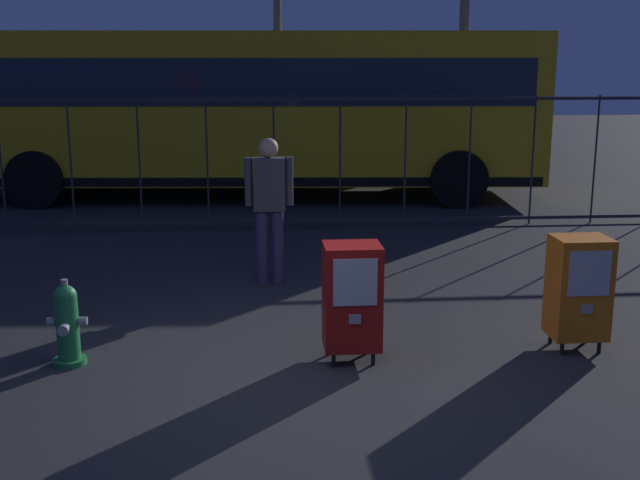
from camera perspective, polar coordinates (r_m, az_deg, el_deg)
ground_plane at (r=6.39m, az=-1.83°, el=-10.38°), size 60.00×60.00×0.00m
fire_hydrant at (r=6.99m, az=-17.83°, el=-5.85°), size 0.33×0.31×0.75m
newspaper_box_primary at (r=6.68m, az=2.33°, el=-4.09°), size 0.48×0.42×1.02m
newspaper_box_secondary at (r=7.31m, az=18.22°, el=-3.27°), size 0.48×0.42×1.02m
pedestrian at (r=8.98m, az=-3.70°, el=2.78°), size 0.55×0.22×1.67m
fence_barrier at (r=11.93m, az=-3.34°, el=5.65°), size 18.03×0.04×2.00m
bus_near at (r=14.85m, az=-4.99°, el=9.73°), size 10.65×3.38×3.00m
bus_far at (r=19.42m, az=-6.02°, el=10.45°), size 10.69×3.56×3.00m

